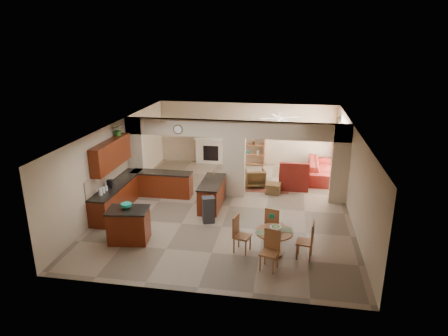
% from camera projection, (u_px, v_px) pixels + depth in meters
% --- Properties ---
extents(floor, '(10.00, 10.00, 0.00)m').
position_uv_depth(floor, '(230.00, 206.00, 13.81)').
color(floor, gray).
rests_on(floor, ground).
extents(ceiling, '(10.00, 10.00, 0.00)m').
position_uv_depth(ceiling, '(230.00, 127.00, 12.94)').
color(ceiling, white).
rests_on(ceiling, wall_back).
extents(wall_back, '(8.00, 0.00, 8.00)m').
position_uv_depth(wall_back, '(246.00, 134.00, 18.06)').
color(wall_back, tan).
rests_on(wall_back, floor).
extents(wall_front, '(8.00, 0.00, 8.00)m').
position_uv_depth(wall_front, '(195.00, 238.00, 8.69)').
color(wall_front, tan).
rests_on(wall_front, floor).
extents(wall_left, '(0.00, 10.00, 10.00)m').
position_uv_depth(wall_left, '(117.00, 162.00, 14.00)').
color(wall_left, tan).
rests_on(wall_left, floor).
extents(wall_right, '(0.00, 10.00, 10.00)m').
position_uv_depth(wall_right, '(353.00, 174.00, 12.75)').
color(wall_right, tan).
rests_on(wall_right, floor).
extents(partition_left_pier, '(0.60, 0.25, 2.80)m').
position_uv_depth(partition_left_pier, '(136.00, 154.00, 14.89)').
color(partition_left_pier, tan).
rests_on(partition_left_pier, floor).
extents(partition_center_pier, '(0.80, 0.25, 2.20)m').
position_uv_depth(partition_center_pier, '(234.00, 167.00, 14.41)').
color(partition_center_pier, tan).
rests_on(partition_center_pier, floor).
extents(partition_right_pier, '(0.60, 0.25, 2.80)m').
position_uv_depth(partition_right_pier, '(340.00, 164.00, 13.73)').
color(partition_right_pier, tan).
rests_on(partition_right_pier, floor).
extents(partition_header, '(8.00, 0.25, 0.60)m').
position_uv_depth(partition_header, '(234.00, 129.00, 13.97)').
color(partition_header, tan).
rests_on(partition_header, partition_center_pier).
extents(kitchen_counter, '(2.52, 3.29, 1.48)m').
position_uv_depth(kitchen_counter, '(137.00, 190.00, 13.94)').
color(kitchen_counter, '#490B08').
rests_on(kitchen_counter, floor).
extents(upper_cabinets, '(0.35, 2.40, 0.90)m').
position_uv_depth(upper_cabinets, '(111.00, 154.00, 13.06)').
color(upper_cabinets, '#490B08').
rests_on(upper_cabinets, wall_left).
extents(peninsula, '(0.70, 1.85, 0.91)m').
position_uv_depth(peninsula, '(212.00, 194.00, 13.66)').
color(peninsula, '#490B08').
rests_on(peninsula, floor).
extents(wall_clock, '(0.34, 0.03, 0.34)m').
position_uv_depth(wall_clock, '(178.00, 129.00, 14.16)').
color(wall_clock, '#4D3319').
rests_on(wall_clock, partition_header).
extents(rug, '(1.60, 1.30, 0.01)m').
position_uv_depth(rug, '(268.00, 187.00, 15.59)').
color(rug, brown).
rests_on(rug, floor).
extents(fireplace, '(1.60, 0.35, 1.20)m').
position_uv_depth(fireplace, '(211.00, 150.00, 18.40)').
color(fireplace, silver).
rests_on(fireplace, floor).
extents(shelving_unit, '(1.00, 0.32, 1.80)m').
position_uv_depth(shelving_unit, '(254.00, 146.00, 17.99)').
color(shelving_unit, '#A36438').
rests_on(shelving_unit, floor).
extents(window_a, '(0.02, 0.90, 1.90)m').
position_uv_depth(window_a, '(343.00, 159.00, 14.97)').
color(window_a, white).
rests_on(window_a, wall_right).
extents(window_b, '(0.02, 0.90, 1.90)m').
position_uv_depth(window_b, '(339.00, 148.00, 16.56)').
color(window_b, white).
rests_on(window_b, wall_right).
extents(glazed_door, '(0.02, 0.70, 2.10)m').
position_uv_depth(glazed_door, '(341.00, 157.00, 15.81)').
color(glazed_door, white).
rests_on(glazed_door, wall_right).
extents(drape_a_left, '(0.10, 0.28, 2.30)m').
position_uv_depth(drape_a_left, '(344.00, 164.00, 14.41)').
color(drape_a_left, '#411A1A').
rests_on(drape_a_left, wall_right).
extents(drape_a_right, '(0.10, 0.28, 2.30)m').
position_uv_depth(drape_a_right, '(341.00, 155.00, 15.54)').
color(drape_a_right, '#411A1A').
rests_on(drape_a_right, wall_right).
extents(drape_b_left, '(0.10, 0.28, 2.30)m').
position_uv_depth(drape_b_left, '(339.00, 152.00, 16.01)').
color(drape_b_left, '#411A1A').
rests_on(drape_b_left, wall_right).
extents(drape_b_right, '(0.10, 0.28, 2.30)m').
position_uv_depth(drape_b_right, '(336.00, 144.00, 17.13)').
color(drape_b_right, '#411A1A').
rests_on(drape_b_right, wall_right).
extents(ceiling_fan, '(1.00, 1.00, 0.10)m').
position_uv_depth(ceiling_fan, '(279.00, 118.00, 15.59)').
color(ceiling_fan, white).
rests_on(ceiling_fan, ceiling).
extents(kitchen_island, '(1.23, 0.95, 0.98)m').
position_uv_depth(kitchen_island, '(129.00, 225.00, 11.31)').
color(kitchen_island, '#490B08').
rests_on(kitchen_island, floor).
extents(teal_bowl, '(0.30, 0.30, 0.14)m').
position_uv_depth(teal_bowl, '(126.00, 206.00, 11.22)').
color(teal_bowl, '#16987D').
rests_on(teal_bowl, kitchen_island).
extents(trash_can, '(0.45, 0.41, 0.78)m').
position_uv_depth(trash_can, '(208.00, 211.00, 12.50)').
color(trash_can, '#2C2C2E').
rests_on(trash_can, floor).
extents(dining_table, '(1.00, 1.00, 0.68)m').
position_uv_depth(dining_table, '(274.00, 239.00, 10.60)').
color(dining_table, '#A36438').
rests_on(dining_table, floor).
extents(fruit_bowl, '(0.31, 0.31, 0.17)m').
position_uv_depth(fruit_bowl, '(276.00, 229.00, 10.49)').
color(fruit_bowl, '#6AB627').
rests_on(fruit_bowl, dining_table).
extents(sofa, '(2.65, 1.09, 0.77)m').
position_uv_depth(sofa, '(321.00, 169.00, 16.45)').
color(sofa, maroon).
rests_on(sofa, floor).
extents(chaise, '(1.13, 0.93, 0.45)m').
position_uv_depth(chaise, '(293.00, 182.00, 15.43)').
color(chaise, maroon).
rests_on(chaise, floor).
extents(armchair, '(0.91, 0.92, 0.70)m').
position_uv_depth(armchair, '(255.00, 178.00, 15.58)').
color(armchair, maroon).
rests_on(armchair, floor).
extents(ottoman, '(0.58, 0.58, 0.38)m').
position_uv_depth(ottoman, '(273.00, 188.00, 14.91)').
color(ottoman, maroon).
rests_on(ottoman, floor).
extents(plant, '(0.47, 0.44, 0.43)m').
position_uv_depth(plant, '(118.00, 130.00, 13.50)').
color(plant, '#1D4F15').
rests_on(plant, upper_cabinets).
extents(chair_north, '(0.51, 0.51, 1.02)m').
position_uv_depth(chair_north, '(273.00, 223.00, 11.30)').
color(chair_north, '#A36438').
rests_on(chair_north, floor).
extents(chair_east, '(0.48, 0.48, 1.02)m').
position_uv_depth(chair_east, '(308.00, 239.00, 10.39)').
color(chair_east, '#A36438').
rests_on(chair_east, floor).
extents(chair_south, '(0.52, 0.52, 1.02)m').
position_uv_depth(chair_south, '(271.00, 248.00, 9.95)').
color(chair_south, '#A36438').
rests_on(chair_south, floor).
extents(chair_west, '(0.51, 0.51, 1.02)m').
position_uv_depth(chair_west, '(239.00, 232.00, 10.75)').
color(chair_west, '#A36438').
rests_on(chair_west, floor).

